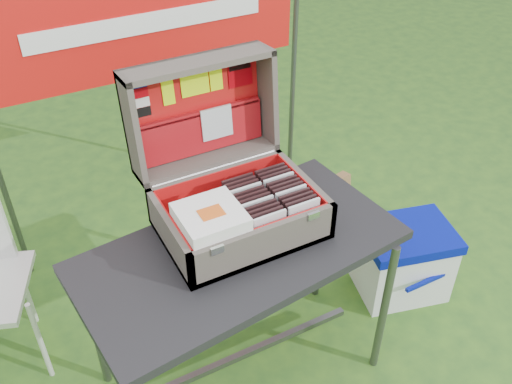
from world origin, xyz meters
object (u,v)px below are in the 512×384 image
suitcase (232,161)px  cardboard_box (323,215)px  cooler (403,260)px  table (241,315)px

suitcase → cardboard_box: bearing=29.2°
suitcase → cooler: (0.95, -0.08, -0.89)m
cooler → cardboard_box: 0.54m
cardboard_box → table: bearing=-154.9°
table → suitcase: 0.71m
suitcase → cardboard_box: 1.26m
table → cooler: table is taller
table → cooler: size_ratio=2.74×
cooler → cardboard_box: bearing=122.6°
cardboard_box → suitcase: bearing=-161.1°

